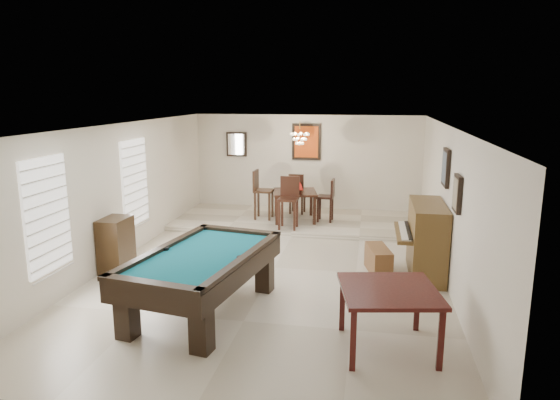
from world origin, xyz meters
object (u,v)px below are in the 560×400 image
(square_table, at_px, (388,319))
(upright_piano, at_px, (418,239))
(flower_vase, at_px, (295,182))
(chandelier, at_px, (300,134))
(dining_chair_west, at_px, (264,195))
(piano_bench, at_px, (378,260))
(apothecary_chest, at_px, (116,245))
(dining_chair_east, at_px, (325,200))
(dining_chair_north, at_px, (298,193))
(dining_chair_south, at_px, (288,203))
(dining_table, at_px, (295,203))
(pool_table, at_px, (203,283))

(square_table, relative_size, upright_piano, 0.75)
(upright_piano, bearing_deg, flower_vase, 131.91)
(upright_piano, height_order, chandelier, chandelier)
(upright_piano, bearing_deg, dining_chair_west, 139.04)
(piano_bench, height_order, apothecary_chest, apothecary_chest)
(piano_bench, xyz_separation_m, dining_chair_east, (-1.24, 3.05, 0.40))
(dining_chair_north, bearing_deg, dining_chair_south, 94.61)
(dining_chair_north, bearing_deg, chandelier, 106.11)
(dining_chair_south, xyz_separation_m, dining_chair_north, (-0.01, 1.53, -0.07))
(upright_piano, xyz_separation_m, apothecary_chest, (-5.31, -0.82, -0.15))
(dining_chair_north, xyz_separation_m, dining_chair_west, (-0.73, -0.72, 0.08))
(dining_table, xyz_separation_m, chandelier, (0.09, 0.11, 1.66))
(flower_vase, relative_size, dining_chair_north, 0.22)
(dining_table, relative_size, dining_chair_west, 0.84)
(chandelier, bearing_deg, dining_chair_south, -97.66)
(flower_vase, bearing_deg, dining_chair_north, 93.37)
(apothecary_chest, bearing_deg, pool_table, -33.19)
(chandelier, bearing_deg, upright_piano, -50.12)
(square_table, height_order, upright_piano, upright_piano)
(pool_table, bearing_deg, dining_table, 93.39)
(dining_chair_south, distance_m, dining_chair_east, 1.14)
(dining_chair_east, bearing_deg, chandelier, -92.19)
(piano_bench, bearing_deg, square_table, -88.27)
(square_table, xyz_separation_m, chandelier, (-1.97, 5.86, 1.80))
(dining_chair_west, bearing_deg, dining_table, -90.62)
(apothecary_chest, bearing_deg, dining_chair_west, 63.35)
(apothecary_chest, relative_size, chandelier, 1.64)
(upright_piano, height_order, dining_chair_north, upright_piano)
(chandelier, bearing_deg, apothecary_chest, -125.52)
(apothecary_chest, height_order, flower_vase, flower_vase)
(dining_chair_west, xyz_separation_m, chandelier, (0.86, 0.09, 1.48))
(piano_bench, relative_size, dining_chair_east, 0.81)
(square_table, bearing_deg, pool_table, 166.74)
(piano_bench, xyz_separation_m, dining_table, (-1.97, 3.00, 0.31))
(square_table, height_order, chandelier, chandelier)
(chandelier, bearing_deg, dining_chair_west, -174.22)
(piano_bench, xyz_separation_m, apothecary_chest, (-4.64, -0.76, 0.26))
(piano_bench, bearing_deg, dining_table, 123.31)
(apothecary_chest, bearing_deg, chandelier, 54.48)
(dining_chair_north, xyz_separation_m, dining_chair_east, (0.78, -0.70, -0.01))
(dining_table, bearing_deg, dining_chair_north, 93.37)
(pool_table, relative_size, upright_piano, 1.72)
(upright_piano, bearing_deg, dining_chair_north, 126.07)
(upright_piano, height_order, flower_vase, upright_piano)
(dining_table, xyz_separation_m, flower_vase, (0.00, 0.00, 0.53))
(dining_chair_south, relative_size, dining_chair_west, 0.98)
(dining_chair_south, bearing_deg, flower_vase, 89.00)
(flower_vase, xyz_separation_m, dining_chair_east, (0.74, 0.05, -0.44))
(apothecary_chest, xyz_separation_m, dining_chair_south, (2.64, 2.97, 0.22))
(apothecary_chest, distance_m, dining_table, 4.61)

